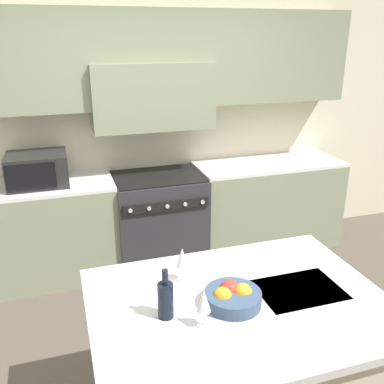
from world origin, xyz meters
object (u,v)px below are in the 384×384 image
Objects in this scene: range_stove at (159,220)px; wine_glass_near at (204,302)px; wine_bottle at (166,299)px; fruit_bowl at (232,296)px; microwave at (37,169)px; wine_glass_far at (182,258)px.

range_stove is 4.80× the size of wine_glass_near.
fruit_bowl is at bearing -0.02° from wine_bottle.
microwave is 2.36m from fruit_bowl.
wine_glass_far reaches higher than fruit_bowl.
range_stove is at bearing 77.73° from wine_bottle.
microwave reaches higher than fruit_bowl.
wine_bottle is at bearing -102.27° from range_stove.
microwave is 2.02m from wine_glass_far.
fruit_bowl is (0.17, -0.29, -0.09)m from wine_glass_far.
wine_bottle is at bearing -74.39° from microwave.
range_stove is at bearing -1.00° from microwave.
wine_bottle is 1.32× the size of wine_glass_far.
wine_glass_far is at bearing 87.34° from wine_glass_near.
wine_bottle is at bearing 179.98° from fruit_bowl.
wine_glass_near is at bearing -147.98° from fruit_bowl.
range_stove is at bearing 81.97° from wine_glass_near.
microwave is at bearing 108.21° from wine_glass_near.
wine_glass_near is (0.75, -2.28, -0.01)m from microwave.
microwave is at bearing 105.61° from wine_bottle.
microwave reaches higher than wine_glass_near.
fruit_bowl reaches higher than range_stove.
microwave is 2.40m from wine_glass_near.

